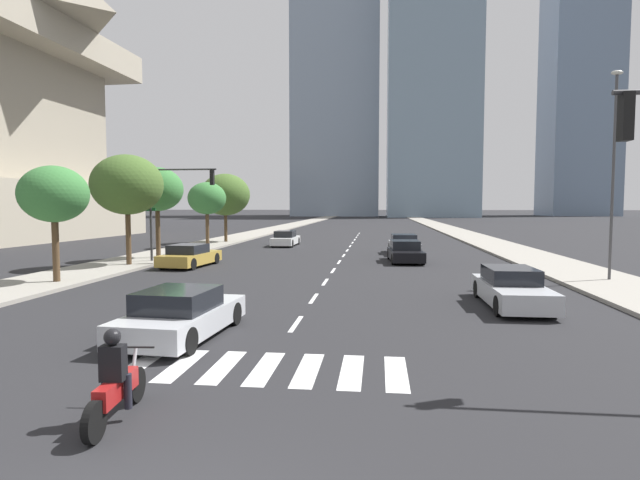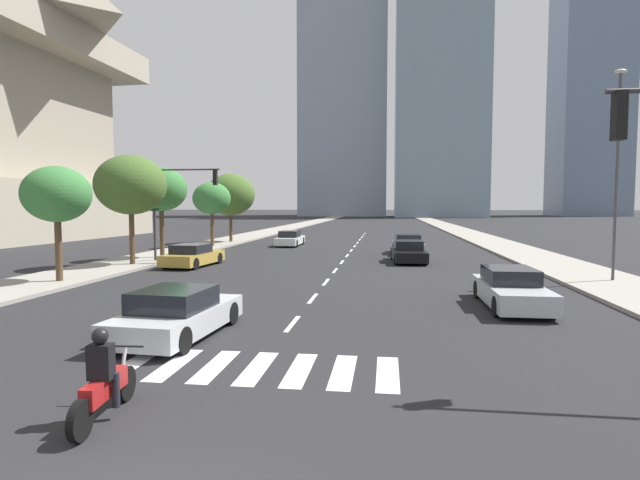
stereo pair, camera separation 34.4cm
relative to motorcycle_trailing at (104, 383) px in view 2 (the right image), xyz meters
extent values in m
cube|color=gray|center=(13.84, 26.87, -0.51)|extent=(4.00, 260.00, 0.15)
cube|color=gray|center=(-10.36, 26.87, -0.51)|extent=(4.00, 260.00, 0.15)
cube|color=silver|center=(-0.96, 2.78, -0.58)|extent=(0.45, 2.21, 0.01)
cube|color=silver|center=(-0.06, 2.78, -0.58)|extent=(0.45, 2.21, 0.01)
cube|color=silver|center=(0.84, 2.78, -0.58)|extent=(0.45, 2.21, 0.01)
cube|color=silver|center=(1.74, 2.78, -0.58)|extent=(0.45, 2.21, 0.01)
cube|color=silver|center=(2.64, 2.78, -0.58)|extent=(0.45, 2.21, 0.01)
cube|color=silver|center=(3.54, 2.78, -0.58)|extent=(0.45, 2.21, 0.01)
cube|color=silver|center=(4.44, 2.78, -0.58)|extent=(0.45, 2.21, 0.01)
cube|color=silver|center=(1.74, 6.78, -0.58)|extent=(0.14, 2.00, 0.01)
cube|color=silver|center=(1.74, 10.78, -0.58)|extent=(0.14, 2.00, 0.01)
cube|color=silver|center=(1.74, 14.78, -0.58)|extent=(0.14, 2.00, 0.01)
cube|color=silver|center=(1.74, 18.78, -0.58)|extent=(0.14, 2.00, 0.01)
cube|color=silver|center=(1.74, 22.78, -0.58)|extent=(0.14, 2.00, 0.01)
cube|color=silver|center=(1.74, 26.78, -0.58)|extent=(0.14, 2.00, 0.01)
cube|color=silver|center=(1.74, 30.78, -0.58)|extent=(0.14, 2.00, 0.01)
cube|color=silver|center=(1.74, 34.78, -0.58)|extent=(0.14, 2.00, 0.01)
cube|color=silver|center=(1.74, 38.78, -0.58)|extent=(0.14, 2.00, 0.01)
cube|color=silver|center=(1.74, 42.78, -0.58)|extent=(0.14, 2.00, 0.01)
cube|color=silver|center=(1.74, 46.78, -0.58)|extent=(0.14, 2.00, 0.01)
cube|color=silver|center=(1.74, 50.78, -0.58)|extent=(0.14, 2.00, 0.01)
cube|color=silver|center=(1.74, 54.78, -0.58)|extent=(0.14, 2.00, 0.01)
cylinder|color=black|center=(-0.07, 0.77, -0.28)|extent=(0.17, 0.61, 0.60)
cylinder|color=black|center=(0.06, -0.74, -0.28)|extent=(0.17, 0.61, 0.60)
cube|color=maroon|center=(0.00, 0.02, -0.06)|extent=(0.32, 1.23, 0.32)
cylinder|color=#B2B2B7|center=(-0.06, 0.67, 0.02)|extent=(0.09, 0.32, 0.67)
cylinder|color=black|center=(-0.06, 0.72, 0.39)|extent=(0.70, 0.10, 0.04)
cube|color=black|center=(0.01, -0.08, 0.37)|extent=(0.38, 0.27, 0.55)
sphere|color=black|center=(0.01, -0.08, 0.78)|extent=(0.26, 0.26, 0.26)
cylinder|color=black|center=(-0.18, 0.00, -0.11)|extent=(0.13, 0.13, 0.55)
cylinder|color=black|center=(0.18, 0.03, -0.11)|extent=(0.13, 0.13, 0.55)
cube|color=silver|center=(-3.67, 34.52, -0.13)|extent=(1.75, 4.67, 0.59)
cube|color=black|center=(-3.67, 34.29, 0.43)|extent=(1.54, 2.10, 0.54)
cylinder|color=black|center=(-4.44, 36.11, -0.26)|extent=(0.22, 0.64, 0.64)
cylinder|color=black|center=(-2.88, 36.10, -0.26)|extent=(0.22, 0.64, 0.64)
cylinder|color=black|center=(-4.45, 32.94, -0.26)|extent=(0.22, 0.64, 0.64)
cylinder|color=black|center=(-2.89, 32.93, -0.26)|extent=(0.22, 0.64, 0.64)
cube|color=#B28E38|center=(-6.32, 19.65, -0.13)|extent=(2.32, 4.54, 0.59)
cube|color=black|center=(-6.34, 19.43, 0.42)|extent=(1.85, 2.12, 0.49)
cylinder|color=black|center=(-7.03, 21.22, -0.26)|extent=(0.28, 0.66, 0.64)
cylinder|color=black|center=(-5.32, 21.05, -0.26)|extent=(0.28, 0.66, 0.64)
cylinder|color=black|center=(-7.32, 18.26, -0.26)|extent=(0.28, 0.66, 0.64)
cylinder|color=black|center=(-5.61, 18.09, -0.26)|extent=(0.28, 0.66, 0.64)
cube|color=#B7BABF|center=(-0.94, 5.05, -0.13)|extent=(2.20, 4.49, 0.58)
cube|color=black|center=(-0.96, 4.84, 0.42)|extent=(1.80, 2.08, 0.53)
cylinder|color=black|center=(-1.69, 6.59, -0.26)|extent=(0.27, 0.65, 0.64)
cylinder|color=black|center=(0.02, 6.47, -0.26)|extent=(0.27, 0.65, 0.64)
cylinder|color=black|center=(-1.91, 3.64, -0.26)|extent=(0.27, 0.65, 0.64)
cylinder|color=black|center=(-0.19, 3.51, -0.26)|extent=(0.27, 0.65, 0.64)
cube|color=#B7BABF|center=(5.86, 28.53, -0.09)|extent=(2.11, 4.65, 0.66)
cube|color=black|center=(5.85, 28.76, 0.51)|extent=(1.75, 2.14, 0.54)
cylinder|color=black|center=(6.78, 27.03, -0.26)|extent=(0.25, 0.65, 0.64)
cylinder|color=black|center=(5.10, 26.94, -0.26)|extent=(0.25, 0.65, 0.64)
cylinder|color=black|center=(6.62, 30.12, -0.26)|extent=(0.25, 0.65, 0.64)
cylinder|color=black|center=(4.93, 30.03, -0.26)|extent=(0.25, 0.65, 0.64)
cube|color=#B7BABF|center=(8.51, 10.07, -0.11)|extent=(1.78, 4.74, 0.62)
cube|color=black|center=(8.51, 10.31, 0.45)|extent=(1.55, 2.14, 0.51)
cylinder|color=black|center=(9.31, 8.47, -0.26)|extent=(0.22, 0.64, 0.64)
cylinder|color=black|center=(7.74, 8.46, -0.26)|extent=(0.22, 0.64, 0.64)
cylinder|color=black|center=(9.29, 11.69, -0.26)|extent=(0.22, 0.64, 0.64)
cylinder|color=black|center=(7.72, 11.68, -0.26)|extent=(0.22, 0.64, 0.64)
cube|color=black|center=(5.68, 23.31, -0.14)|extent=(2.09, 4.59, 0.57)
cube|color=black|center=(5.67, 23.54, 0.42)|extent=(1.73, 2.11, 0.55)
cylinder|color=black|center=(6.60, 21.84, -0.26)|extent=(0.26, 0.65, 0.64)
cylinder|color=black|center=(4.93, 21.74, -0.26)|extent=(0.26, 0.65, 0.64)
cylinder|color=black|center=(6.43, 24.89, -0.26)|extent=(0.26, 0.65, 0.64)
cylinder|color=black|center=(4.76, 24.79, -0.26)|extent=(0.26, 0.65, 0.64)
cube|color=black|center=(8.66, 2.90, 4.46)|extent=(0.20, 0.28, 0.90)
sphere|color=red|center=(8.66, 2.90, 4.76)|extent=(0.18, 0.18, 0.18)
sphere|color=orange|center=(8.66, 2.90, 4.46)|extent=(0.18, 0.18, 0.18)
sphere|color=green|center=(8.66, 2.90, 4.16)|extent=(0.18, 0.18, 0.18)
cylinder|color=#333335|center=(-9.16, 20.96, 2.42)|extent=(0.14, 0.14, 5.71)
cylinder|color=#333335|center=(-7.17, 20.96, 4.87)|extent=(3.98, 0.10, 0.10)
cube|color=black|center=(-5.43, 20.96, 4.42)|extent=(0.20, 0.28, 0.90)
sphere|color=red|center=(-5.43, 20.96, 4.72)|extent=(0.18, 0.18, 0.18)
sphere|color=orange|center=(-5.43, 20.96, 4.42)|extent=(0.18, 0.18, 0.18)
sphere|color=green|center=(-5.43, 20.96, 4.12)|extent=(0.18, 0.18, 0.18)
cube|color=#19662D|center=(-9.16, 20.96, 2.57)|extent=(0.60, 0.04, 0.18)
cylinder|color=#3F3F42|center=(14.14, 16.01, 3.96)|extent=(0.12, 0.12, 8.79)
ellipsoid|color=beige|center=(14.14, 16.01, 8.46)|extent=(0.50, 0.24, 0.20)
cylinder|color=#4C3823|center=(-9.56, 12.68, 0.86)|extent=(0.28, 0.28, 2.59)
ellipsoid|color=#387538|center=(-9.56, 12.68, 3.28)|extent=(2.81, 2.81, 2.39)
cylinder|color=#4C3823|center=(-9.56, 19.00, 0.98)|extent=(0.28, 0.28, 2.83)
ellipsoid|color=#426028|center=(-9.56, 19.00, 3.93)|extent=(3.84, 3.84, 3.26)
cylinder|color=#4C3823|center=(-9.56, 22.76, 1.05)|extent=(0.28, 0.28, 2.96)
ellipsoid|color=#387538|center=(-9.56, 22.76, 3.81)|extent=(3.19, 3.19, 2.71)
cylinder|color=#4C3823|center=(-9.56, 31.93, 0.87)|extent=(0.28, 0.28, 2.60)
ellipsoid|color=#387538|center=(-9.56, 31.93, 3.38)|extent=(3.02, 3.02, 2.57)
cylinder|color=#4C3823|center=(-9.56, 36.86, 0.80)|extent=(0.28, 0.28, 2.46)
ellipsoid|color=#426028|center=(-9.56, 36.86, 3.78)|extent=(4.38, 4.38, 3.72)
cube|color=#8C9EB2|center=(-9.74, 162.82, 54.21)|extent=(27.60, 27.19, 109.60)
cube|color=#7A93A8|center=(19.46, 148.21, 36.83)|extent=(25.84, 24.00, 74.82)
cube|color=slate|center=(70.08, 172.25, 44.77)|extent=(21.18, 20.33, 90.71)
camera|label=1|loc=(4.06, -7.33, 2.79)|focal=28.47mm
camera|label=2|loc=(4.40, -7.29, 2.79)|focal=28.47mm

